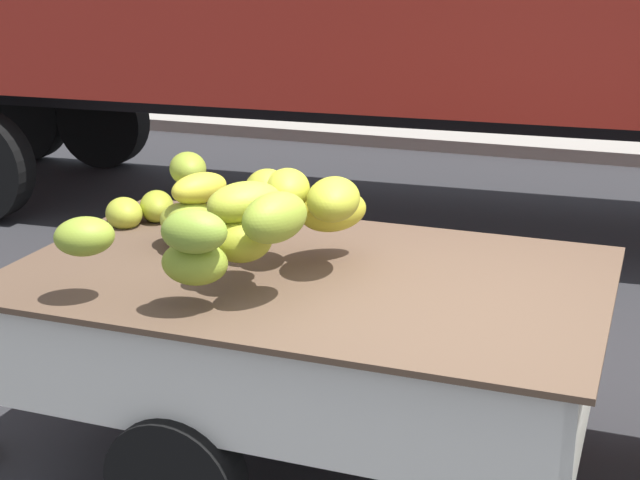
% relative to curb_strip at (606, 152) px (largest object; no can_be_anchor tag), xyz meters
% --- Properties ---
extents(curb_strip, '(80.00, 0.80, 0.16)m').
position_rel_curb_strip_xyz_m(curb_strip, '(0.00, 0.00, 0.00)').
color(curb_strip, gray).
rests_on(curb_strip, ground).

